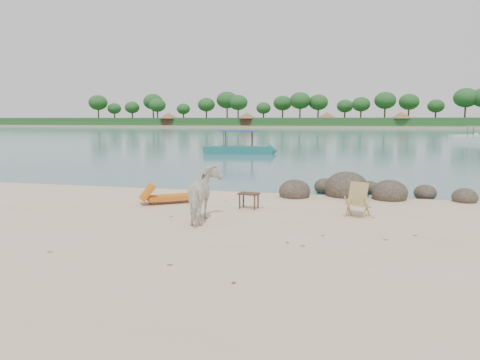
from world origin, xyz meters
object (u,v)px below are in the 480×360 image
(cow, at_px, (205,196))
(deck_chair, at_px, (358,201))
(lounge_chair, at_px, (170,195))
(boat_near, at_px, (238,134))
(side_table, at_px, (249,202))
(boulders, at_px, (357,191))

(cow, height_order, deck_chair, cow)
(cow, bearing_deg, lounge_chair, -61.52)
(cow, bearing_deg, boat_near, -88.60)
(side_table, height_order, boat_near, boat_near)
(boulders, bearing_deg, boat_near, 115.64)
(cow, bearing_deg, boulders, -137.45)
(boat_near, bearing_deg, lounge_chair, -90.51)
(boulders, distance_m, cow, 6.37)
(side_table, distance_m, lounge_chair, 2.63)
(cow, relative_size, deck_chair, 1.86)
(lounge_chair, height_order, boat_near, boat_near)
(lounge_chair, xyz_separation_m, deck_chair, (5.71, -0.68, 0.18))
(cow, xyz_separation_m, deck_chair, (3.78, 1.64, -0.26))
(cow, xyz_separation_m, lounge_chair, (-1.93, 2.32, -0.44))
(side_table, bearing_deg, deck_chair, 2.38)
(boulders, xyz_separation_m, lounge_chair, (-5.68, -2.80, 0.06))
(cow, relative_size, side_table, 2.91)
(boulders, height_order, boat_near, boat_near)
(boulders, bearing_deg, side_table, -134.47)
(boulders, distance_m, boat_near, 21.37)
(boulders, relative_size, side_table, 10.87)
(cow, bearing_deg, side_table, -120.01)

